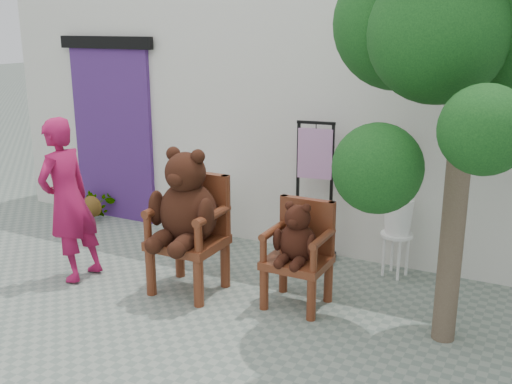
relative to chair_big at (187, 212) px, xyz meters
The scene contains 11 objects.
ground_plane 1.63m from the chair_big, 50.87° to the right, with size 60.00×60.00×0.00m, color gray.
back_wall 2.30m from the chair_big, 65.57° to the left, with size 9.00×1.00×3.00m, color silver.
doorway 2.59m from the chair_big, 145.02° to the left, with size 1.40×0.11×2.33m.
chair_big is the anchor object (origin of this frame).
chair_small 1.08m from the chair_big, 11.12° to the left, with size 0.54×0.52×0.97m.
person 1.26m from the chair_big, 168.09° to the right, with size 0.58×0.38×1.60m, color #991243.
cafe_table 1.24m from the chair_big, 117.48° to the left, with size 0.60×0.60×0.70m.
display_stand 1.47m from the chair_big, 58.13° to the left, with size 0.50×0.41×1.51m.
stool_bucket 2.08m from the chair_big, 36.74° to the left, with size 0.32×0.32×1.45m.
tree 3.11m from the chair_big, 10.39° to the left, with size 2.40×2.15×3.60m.
potted_plant 2.63m from the chair_big, 151.59° to the left, with size 0.43×0.37×0.48m, color black.
Camera 1 is at (2.09, -3.30, 2.47)m, focal length 42.00 mm.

